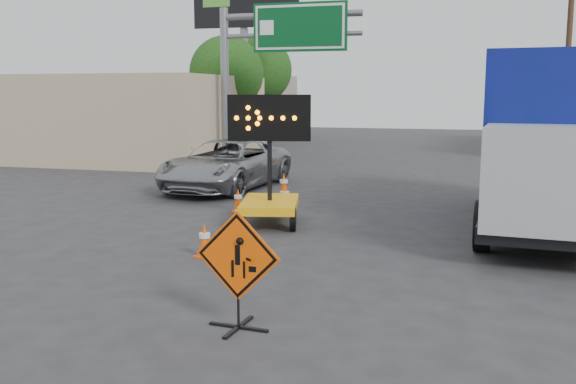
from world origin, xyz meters
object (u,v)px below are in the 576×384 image
at_px(arrow_board, 270,196).
at_px(box_truck, 547,151).
at_px(construction_sign, 238,267).
at_px(pickup_truck, 226,164).

relative_size(arrow_board, box_truck, 0.36).
bearing_deg(construction_sign, pickup_truck, 117.05).
bearing_deg(box_truck, arrow_board, -163.22).
height_order(construction_sign, box_truck, box_truck).
xyz_separation_m(construction_sign, box_truck, (4.69, 8.34, 0.98)).
distance_m(construction_sign, box_truck, 9.62).
relative_size(construction_sign, pickup_truck, 0.28).
relative_size(pickup_truck, box_truck, 0.67).
xyz_separation_m(pickup_truck, box_truck, (9.67, -3.80, 1.04)).
bearing_deg(pickup_truck, arrow_board, -53.33).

